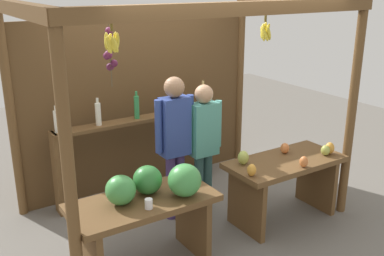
% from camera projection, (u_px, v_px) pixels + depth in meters
% --- Properties ---
extents(ground_plane, '(12.00, 12.00, 0.00)m').
position_uv_depth(ground_plane, '(183.00, 211.00, 5.35)').
color(ground_plane, slate).
rests_on(ground_plane, ground).
extents(market_stall, '(3.33, 2.10, 2.45)m').
position_uv_depth(market_stall, '(160.00, 88.00, 5.28)').
color(market_stall, brown).
rests_on(market_stall, ground).
extents(fruit_counter_left, '(1.35, 0.67, 1.04)m').
position_uv_depth(fruit_counter_left, '(149.00, 204.00, 4.11)').
color(fruit_counter_left, brown).
rests_on(fruit_counter_left, ground).
extents(fruit_counter_right, '(1.35, 0.64, 0.88)m').
position_uv_depth(fruit_counter_right, '(284.00, 175.00, 5.03)').
color(fruit_counter_right, brown).
rests_on(fruit_counter_right, ground).
extents(bottle_shelf_unit, '(2.13, 0.22, 1.36)m').
position_uv_depth(bottle_shelf_unit, '(139.00, 134.00, 5.60)').
color(bottle_shelf_unit, brown).
rests_on(bottle_shelf_unit, ground).
extents(vendor_man, '(0.48, 0.22, 1.65)m').
position_uv_depth(vendor_man, '(175.00, 136.00, 4.93)').
color(vendor_man, '#423064').
rests_on(vendor_man, ground).
extents(vendor_woman, '(0.48, 0.21, 1.53)m').
position_uv_depth(vendor_woman, '(204.00, 138.00, 5.10)').
color(vendor_woman, '#2E5150').
rests_on(vendor_woman, ground).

